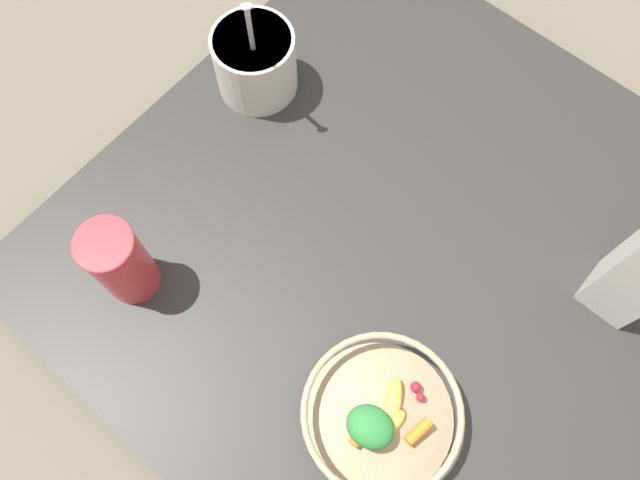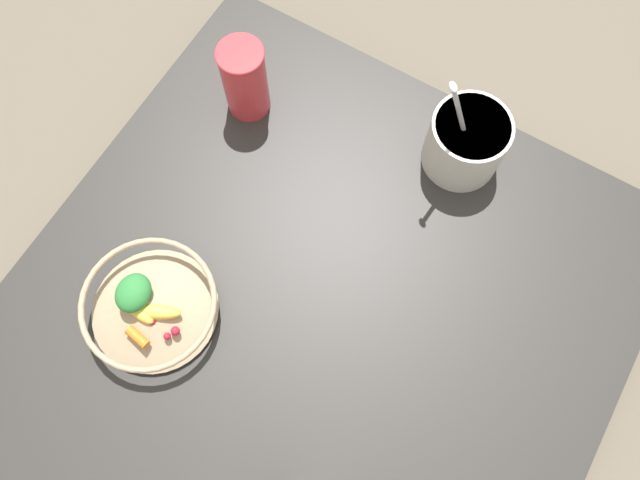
% 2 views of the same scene
% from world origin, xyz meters
% --- Properties ---
extents(ground_plane, '(6.00, 6.00, 0.00)m').
position_xyz_m(ground_plane, '(0.00, 0.00, 0.00)').
color(ground_plane, '#665B4C').
extents(countertop, '(0.98, 0.98, 0.05)m').
position_xyz_m(countertop, '(0.00, 0.00, 0.02)').
color(countertop, '#2D2B28').
rests_on(countertop, ground_plane).
extents(fruit_bowl, '(0.22, 0.22, 0.09)m').
position_xyz_m(fruit_bowl, '(-0.23, -0.14, 0.09)').
color(fruit_bowl, tan).
rests_on(fruit_bowl, countertop).
extents(yogurt_tub, '(0.14, 0.14, 0.27)m').
position_xyz_m(yogurt_tub, '(0.08, 0.38, 0.11)').
color(yogurt_tub, silver).
rests_on(yogurt_tub, countertop).
extents(drinking_cup, '(0.08, 0.08, 0.16)m').
position_xyz_m(drinking_cup, '(-0.32, 0.28, 0.13)').
color(drinking_cup, '#DB383D').
rests_on(drinking_cup, countertop).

